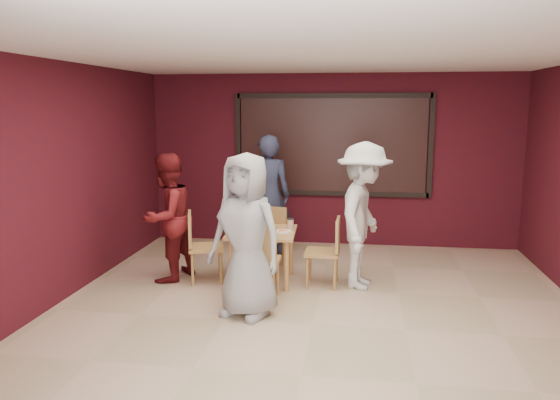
# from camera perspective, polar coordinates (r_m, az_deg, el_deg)

# --- Properties ---
(floor) EXTENTS (7.00, 7.00, 0.00)m
(floor) POSITION_cam_1_polar(r_m,az_deg,el_deg) (5.92, 3.45, -12.86)
(floor) COLOR #C9AA8C
(floor) RESTS_ON ground
(window_blinds) EXTENTS (3.00, 0.02, 1.50)m
(window_blinds) POSITION_cam_1_polar(r_m,az_deg,el_deg) (8.93, 5.47, 5.73)
(window_blinds) COLOR black
(dining_table) EXTENTS (0.91, 0.91, 0.84)m
(dining_table) POSITION_cam_1_polar(r_m,az_deg,el_deg) (7.08, -1.91, -3.85)
(dining_table) COLOR tan
(dining_table) RESTS_ON floor
(chair_front) EXTENTS (0.47, 0.47, 0.96)m
(chair_front) POSITION_cam_1_polar(r_m,az_deg,el_deg) (6.37, -2.30, -6.02)
(chair_front) COLOR #B48A46
(chair_front) RESTS_ON floor
(chair_back) EXTENTS (0.51, 0.51, 0.85)m
(chair_back) POSITION_cam_1_polar(r_m,az_deg,el_deg) (7.79, -1.05, -3.53)
(chair_back) COLOR #B48A46
(chair_back) RESTS_ON floor
(chair_left) EXTENTS (0.56, 0.56, 0.93)m
(chair_left) POSITION_cam_1_polar(r_m,az_deg,el_deg) (7.19, -8.37, -4.44)
(chair_left) COLOR #B48A46
(chair_left) RESTS_ON floor
(chair_right) EXTENTS (0.44, 0.44, 0.89)m
(chair_right) POSITION_cam_1_polar(r_m,az_deg,el_deg) (6.97, 5.06, -5.01)
(chair_right) COLOR #B48A46
(chair_right) RESTS_ON floor
(diner_front) EXTENTS (1.03, 0.85, 1.80)m
(diner_front) POSITION_cam_1_polar(r_m,az_deg,el_deg) (5.91, -3.56, -3.74)
(diner_front) COLOR #9A9A9A
(diner_front) RESTS_ON floor
(diner_back) EXTENTS (0.72, 0.52, 1.86)m
(diner_back) POSITION_cam_1_polar(r_m,az_deg,el_deg) (8.35, -1.24, 0.50)
(diner_back) COLOR #292F4A
(diner_back) RESTS_ON floor
(diner_left) EXTENTS (0.88, 0.98, 1.68)m
(diner_left) POSITION_cam_1_polar(r_m,az_deg,el_deg) (7.28, -11.70, -1.81)
(diner_left) COLOR maroon
(diner_left) RESTS_ON floor
(diner_right) EXTENTS (0.89, 1.30, 1.85)m
(diner_right) POSITION_cam_1_polar(r_m,az_deg,el_deg) (6.91, 8.70, -1.64)
(diner_right) COLOR silver
(diner_right) RESTS_ON floor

